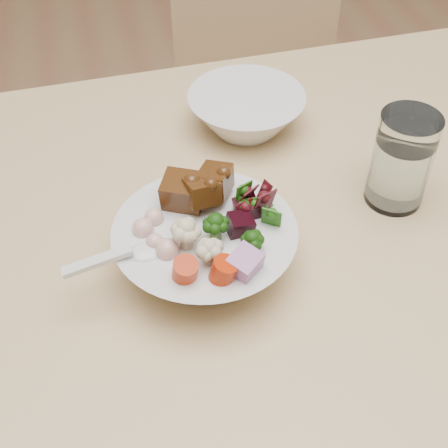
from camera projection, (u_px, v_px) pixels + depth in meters
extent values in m
cylinder|color=tan|center=(21.00, 299.00, 1.17)|extent=(0.06, 0.06, 0.70)
cube|color=tan|center=(260.00, 168.00, 1.40)|extent=(0.40, 0.40, 0.04)
cube|color=tan|center=(254.00, 53.00, 1.37)|extent=(0.35, 0.07, 0.39)
cylinder|color=tan|center=(200.00, 281.00, 1.42)|extent=(0.03, 0.03, 0.36)
cylinder|color=tan|center=(330.00, 272.00, 1.44)|extent=(0.03, 0.03, 0.36)
cylinder|color=tan|center=(193.00, 193.00, 1.63)|extent=(0.03, 0.03, 0.36)
cylinder|color=tan|center=(306.00, 186.00, 1.65)|extent=(0.03, 0.03, 0.36)
sphere|color=black|center=(216.00, 230.00, 0.65)|extent=(0.03, 0.03, 0.03)
sphere|color=beige|center=(186.00, 237.00, 0.64)|extent=(0.04, 0.04, 0.04)
cube|color=black|center=(247.00, 210.00, 0.68)|extent=(0.03, 0.03, 0.02)
cube|color=#A2629D|center=(244.00, 264.00, 0.62)|extent=(0.04, 0.05, 0.03)
cylinder|color=red|center=(185.00, 271.00, 0.61)|extent=(0.03, 0.03, 0.03)
sphere|color=#DFA89C|center=(155.00, 242.00, 0.65)|extent=(0.02, 0.02, 0.02)
ellipsoid|color=silver|center=(145.00, 253.00, 0.64)|extent=(0.04, 0.03, 0.01)
cube|color=silver|center=(97.00, 261.00, 0.63)|extent=(0.07, 0.02, 0.02)
cylinder|color=white|center=(402.00, 160.00, 0.75)|extent=(0.07, 0.07, 0.12)
cylinder|color=white|center=(399.00, 170.00, 0.76)|extent=(0.06, 0.06, 0.08)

